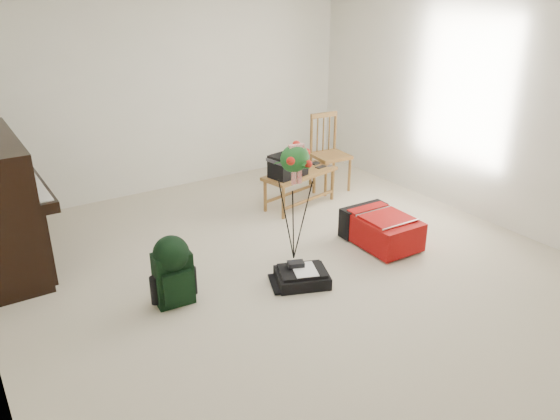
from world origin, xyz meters
TOP-DOWN VIEW (x-y plane):
  - floor at (0.00, 0.00)m, footprint 5.00×5.50m
  - wall_back at (0.00, 2.75)m, footprint 5.00×0.04m
  - wall_right at (2.50, 0.00)m, footprint 0.04×5.50m
  - bench at (0.85, 1.31)m, footprint 0.99×0.55m
  - dining_chair at (1.63, 1.58)m, footprint 0.45×0.45m
  - red_suitcase at (1.08, 0.04)m, footprint 0.53×0.77m
  - black_duffel at (-0.04, -0.20)m, footprint 0.56×0.51m
  - green_backpack at (-1.12, 0.12)m, footprint 0.32×0.30m
  - flower_stand at (0.17, 0.23)m, footprint 0.43×0.43m

SIDE VIEW (x-z plane):
  - floor at x=0.00m, z-range -0.01..0.01m
  - black_duffel at x=-0.04m, z-range -0.03..0.16m
  - red_suitcase at x=1.08m, z-range 0.01..0.33m
  - green_backpack at x=-1.12m, z-range 0.03..0.64m
  - dining_chair at x=1.63m, z-range -0.01..0.95m
  - bench at x=0.85m, z-range 0.15..0.87m
  - flower_stand at x=0.17m, z-range -0.01..1.17m
  - wall_back at x=0.00m, z-range 0.00..2.50m
  - wall_right at x=2.50m, z-range 0.00..2.50m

